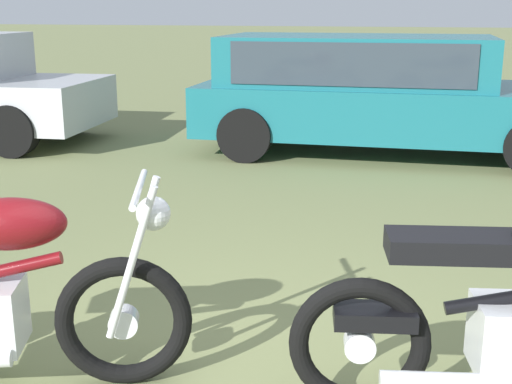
{
  "coord_description": "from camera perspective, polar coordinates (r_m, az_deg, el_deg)",
  "views": [
    {
      "loc": [
        0.65,
        -2.76,
        1.78
      ],
      "look_at": [
        -0.4,
        1.56,
        0.58
      ],
      "focal_mm": 48.48,
      "sensor_mm": 36.0,
      "label": 1
    }
  ],
  "objects": [
    {
      "name": "car_teal",
      "position": [
        8.68,
        9.56,
        8.67
      ],
      "size": [
        4.6,
        2.0,
        1.43
      ],
      "rotation": [
        0.0,
        0.0,
        0.01
      ],
      "color": "#19606B",
      "rests_on": "ground"
    }
  ]
}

